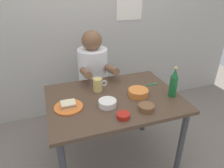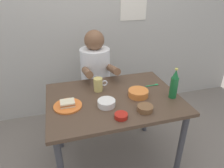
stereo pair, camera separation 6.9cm
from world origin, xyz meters
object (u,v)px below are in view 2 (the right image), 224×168
Objects in this scene: beer_mug at (98,84)px; rice_bowl_white at (106,103)px; person_seated at (96,67)px; beer_bottle at (174,85)px; plate_orange at (68,106)px; sandwich at (68,103)px; dining_table at (114,106)px; stool at (97,99)px.

beer_mug is 0.26m from rice_bowl_white.
person_seated is at bearing 84.86° from rice_bowl_white.
beer_bottle reaches higher than beer_mug.
plate_orange is 0.84× the size of beer_bottle.
person_seated reaches higher than sandwich.
person_seated reaches higher than plate_orange.
rice_bowl_white reaches higher than dining_table.
sandwich is at bearing -146.82° from beer_mug.
beer_mug is (-0.10, 0.15, 0.15)m from dining_table.
sandwich is at bearing 173.66° from beer_bottle.
plate_orange is (-0.38, -0.04, 0.10)m from dining_table.
stool is 4.09× the size of sandwich.
beer_bottle is at bearing -15.80° from dining_table.
sandwich and rice_bowl_white have the same top height.
dining_table is 0.23m from beer_mug.
sandwich is 0.87× the size of beer_mug.
sandwich is 0.79× the size of rice_bowl_white.
person_seated is (0.00, -0.01, 0.42)m from stool.
beer_mug is at bearing 153.66° from beer_bottle.
sandwich is at bearing -118.52° from person_seated.
beer_bottle is (0.86, -0.10, 0.09)m from sandwich.
stool is 0.42m from person_seated.
plate_orange is 0.30m from rice_bowl_white.
stool is 1.72× the size of beer_bottle.
rice_bowl_white is at bearing 177.54° from beer_bottle.
stool is at bearing 123.18° from beer_bottle.
dining_table is 8.73× the size of beer_mug.
rice_bowl_white is (-0.57, 0.02, -0.09)m from beer_bottle.
person_seated is at bearing -90.00° from stool.
dining_table is at bearing -87.71° from stool.
beer_bottle is (0.50, -0.76, 0.51)m from stool.
person_seated is at bearing 61.48° from sandwich.
person_seated is 0.91m from beer_bottle.
plate_orange is 2.00× the size of sandwich.
sandwich is 0.34m from beer_mug.
dining_table is at bearing 164.20° from beer_bottle.
person_seated reaches higher than rice_bowl_white.
beer_mug is at bearing 33.18° from plate_orange.
rice_bowl_white is (-0.07, -0.74, 0.42)m from stool.
beer_mug is 0.64m from beer_bottle.
beer_bottle reaches higher than dining_table.
stool is at bearing 61.89° from sandwich.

